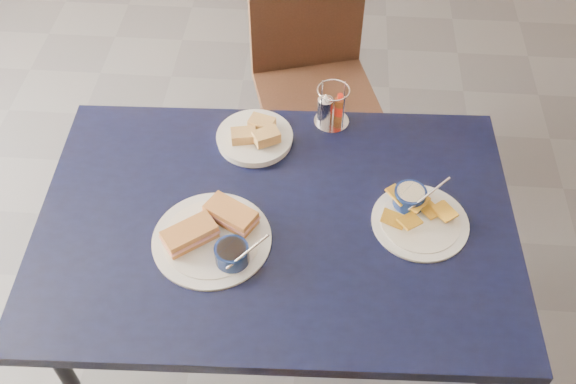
# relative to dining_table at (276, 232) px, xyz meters

# --- Properties ---
(ground) EXTENTS (6.00, 6.00, 0.00)m
(ground) POSITION_rel_dining_table_xyz_m (0.06, 0.22, -0.69)
(ground) COLOR #4A4A4F
(ground) RESTS_ON ground
(dining_table) EXTENTS (1.35, 0.93, 0.75)m
(dining_table) POSITION_rel_dining_table_xyz_m (0.00, 0.00, 0.00)
(dining_table) COLOR black
(dining_table) RESTS_ON ground
(chair_far) EXTENTS (0.55, 0.54, 0.95)m
(chair_far) POSITION_rel_dining_table_xyz_m (0.08, 0.93, -0.15)
(chair_far) COLOR black
(chair_far) RESTS_ON ground
(sandwich_plate) EXTENTS (0.33, 0.32, 0.12)m
(sandwich_plate) POSITION_rel_dining_table_xyz_m (-0.16, -0.09, 0.08)
(sandwich_plate) COLOR white
(sandwich_plate) RESTS_ON dining_table
(plantain_plate) EXTENTS (0.27, 0.27, 0.12)m
(plantain_plate) POSITION_rel_dining_table_xyz_m (0.38, 0.04, 0.08)
(plantain_plate) COLOR white
(plantain_plate) RESTS_ON dining_table
(bread_basket) EXTENTS (0.23, 0.23, 0.07)m
(bread_basket) POSITION_rel_dining_table_xyz_m (-0.09, 0.30, 0.08)
(bread_basket) COLOR white
(bread_basket) RESTS_ON dining_table
(condiment_caddy) EXTENTS (0.11, 0.11, 0.14)m
(condiment_caddy) POSITION_rel_dining_table_xyz_m (0.14, 0.40, 0.12)
(condiment_caddy) COLOR silver
(condiment_caddy) RESTS_ON dining_table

